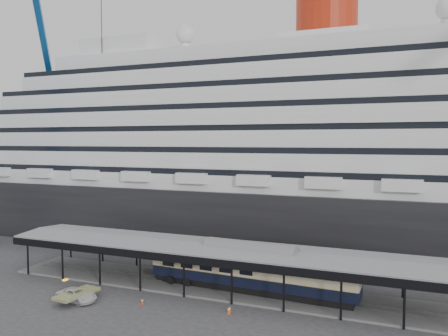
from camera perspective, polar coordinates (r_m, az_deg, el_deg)
The scene contains 8 objects.
ground at distance 49.95m, azimuth -2.63°, elevation -17.24°, with size 200.00×200.00×0.00m, color #38383A.
cruise_ship at distance 77.00m, azimuth 7.16°, elevation 3.99°, with size 130.00×30.00×43.90m.
platform_canopy at distance 53.55m, azimuth -0.39°, elevation -13.12°, with size 56.00×9.18×5.30m.
port_truck at distance 52.89m, azimuth -18.67°, elevation -15.45°, with size 2.24×4.87×1.35m, color silver.
pullman_carriage at distance 52.19m, azimuth 3.46°, elevation -12.92°, with size 25.02×4.52×24.43m.
traffic_cone_left at distance 50.38m, azimuth -10.63°, elevation -16.72°, with size 0.40×0.40×0.66m.
traffic_cone_mid at distance 47.10m, azimuth 0.60°, elevation -18.09°, with size 0.49×0.49×0.72m.
traffic_cone_right at distance 47.51m, azimuth 0.73°, elevation -17.94°, with size 0.37×0.37×0.66m.
Camera 1 is at (19.11, -42.61, 17.74)m, focal length 35.00 mm.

